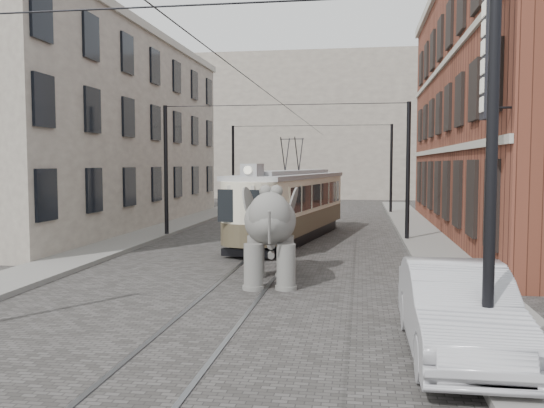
# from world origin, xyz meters

# --- Properties ---
(ground) EXTENTS (120.00, 120.00, 0.00)m
(ground) POSITION_xyz_m (0.00, 0.00, 0.00)
(ground) COLOR #454240
(tram_rails) EXTENTS (1.54, 80.00, 0.02)m
(tram_rails) POSITION_xyz_m (0.00, 0.00, 0.01)
(tram_rails) COLOR slate
(tram_rails) RESTS_ON ground
(sidewalk_right) EXTENTS (2.00, 60.00, 0.15)m
(sidewalk_right) POSITION_xyz_m (6.00, 0.00, 0.07)
(sidewalk_right) COLOR slate
(sidewalk_right) RESTS_ON ground
(sidewalk_left) EXTENTS (2.00, 60.00, 0.15)m
(sidewalk_left) POSITION_xyz_m (-6.50, 0.00, 0.07)
(sidewalk_left) COLOR slate
(sidewalk_left) RESTS_ON ground
(brick_building) EXTENTS (8.00, 26.00, 12.00)m
(brick_building) POSITION_xyz_m (11.00, 9.00, 6.00)
(brick_building) COLOR brown
(brick_building) RESTS_ON ground
(stucco_building) EXTENTS (7.00, 24.00, 10.00)m
(stucco_building) POSITION_xyz_m (-11.00, 10.00, 5.00)
(stucco_building) COLOR gray
(stucco_building) RESTS_ON ground
(distant_block) EXTENTS (28.00, 10.00, 14.00)m
(distant_block) POSITION_xyz_m (0.00, 40.00, 7.00)
(distant_block) COLOR gray
(distant_block) RESTS_ON ground
(catenary) EXTENTS (11.00, 30.20, 6.00)m
(catenary) POSITION_xyz_m (-0.20, 5.00, 3.00)
(catenary) COLOR black
(catenary) RESTS_ON ground
(tram) EXTENTS (4.18, 11.54, 4.49)m
(tram) POSITION_xyz_m (0.21, 5.90, 2.24)
(tram) COLOR beige
(tram) RESTS_ON ground
(elephant) EXTENTS (3.07, 4.78, 2.74)m
(elephant) POSITION_xyz_m (0.70, -3.39, 1.37)
(elephant) COLOR slate
(elephant) RESTS_ON ground
(parked_car) EXTENTS (1.76, 4.88, 1.60)m
(parked_car) POSITION_xyz_m (4.91, -8.98, 0.80)
(parked_car) COLOR #B1B0B5
(parked_car) RESTS_ON ground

